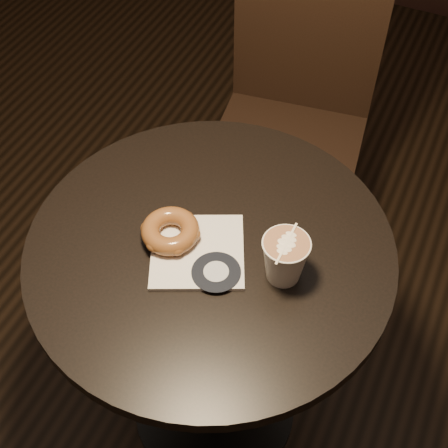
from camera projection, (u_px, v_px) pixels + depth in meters
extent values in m
plane|color=black|center=(215.00, 408.00, 1.75)|extent=(4.50, 4.50, 0.00)
cylinder|color=black|center=(210.00, 249.00, 1.18)|extent=(0.70, 0.70, 0.03)
cylinder|color=black|center=(213.00, 343.00, 1.46)|extent=(0.07, 0.07, 0.70)
cylinder|color=black|center=(215.00, 406.00, 1.74)|extent=(0.44, 0.44, 0.02)
cube|color=black|center=(286.00, 146.00, 1.76)|extent=(0.46, 0.46, 0.04)
cube|color=black|center=(310.00, 19.00, 1.65)|extent=(0.41, 0.10, 0.55)
cylinder|color=black|center=(211.00, 229.00, 1.87)|extent=(0.04, 0.04, 0.46)
cylinder|color=black|center=(324.00, 256.00, 1.80)|extent=(0.04, 0.04, 0.46)
cylinder|color=black|center=(242.00, 152.00, 2.08)|extent=(0.04, 0.04, 0.46)
cylinder|color=black|center=(345.00, 174.00, 2.01)|extent=(0.04, 0.04, 0.46)
cube|color=white|center=(197.00, 251.00, 1.16)|extent=(0.23, 0.23, 0.01)
torus|color=brown|center=(170.00, 231.00, 1.16)|extent=(0.11, 0.11, 0.04)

